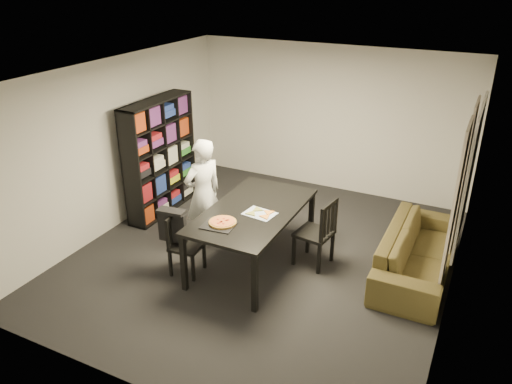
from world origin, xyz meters
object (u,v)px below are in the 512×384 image
at_px(baking_tray, 219,225).
at_px(person, 203,194).
at_px(bookshelf, 160,157).
at_px(chair_left, 181,240).
at_px(chair_right, 320,229).
at_px(pepperoni_pizza, 223,222).
at_px(dining_table, 253,215).
at_px(sofa, 418,252).

bearing_deg(baking_tray, person, 132.96).
relative_size(bookshelf, chair_left, 2.26).
height_order(bookshelf, baking_tray, bookshelf).
xyz_separation_m(chair_right, pepperoni_pizza, (-1.00, -0.89, 0.30)).
relative_size(dining_table, person, 1.21).
height_order(chair_left, chair_right, chair_right).
distance_m(chair_left, person, 0.82).
bearing_deg(dining_table, baking_tray, -106.95).
distance_m(bookshelf, chair_left, 2.01).
height_order(dining_table, sofa, dining_table).
xyz_separation_m(dining_table, pepperoni_pizza, (-0.16, -0.53, 0.10)).
relative_size(bookshelf, dining_table, 0.95).
xyz_separation_m(bookshelf, person, (1.25, -0.69, -0.12)).
height_order(bookshelf, sofa, bookshelf).
relative_size(person, sofa, 0.76).
distance_m(chair_left, chair_right, 1.88).
height_order(dining_table, chair_right, chair_right).
distance_m(chair_right, pepperoni_pizza, 1.37).
height_order(person, baking_tray, person).
distance_m(bookshelf, person, 1.43).
bearing_deg(pepperoni_pizza, sofa, 30.09).
relative_size(chair_left, baking_tray, 2.10).
xyz_separation_m(baking_tray, pepperoni_pizza, (0.02, 0.07, 0.02)).
height_order(pepperoni_pizza, sofa, pepperoni_pizza).
height_order(dining_table, baking_tray, baking_tray).
relative_size(bookshelf, pepperoni_pizza, 5.43).
distance_m(dining_table, baking_tray, 0.62).
distance_m(baking_tray, pepperoni_pizza, 0.07).
bearing_deg(chair_right, dining_table, -58.15).
distance_m(bookshelf, sofa, 4.24).
bearing_deg(baking_tray, chair_right, 43.05).
relative_size(chair_right, sofa, 0.45).
bearing_deg(chair_right, sofa, 116.80).
relative_size(bookshelf, baking_tray, 4.75).
height_order(dining_table, person, person).
xyz_separation_m(dining_table, person, (-0.86, 0.14, 0.07)).
distance_m(dining_table, chair_left, 1.01).
distance_m(dining_table, sofa, 2.27).
bearing_deg(baking_tray, chair_left, -179.27).
bearing_deg(chair_right, bookshelf, -90.45).
bearing_deg(pepperoni_pizza, dining_table, 73.09).
distance_m(pepperoni_pizza, sofa, 2.65).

